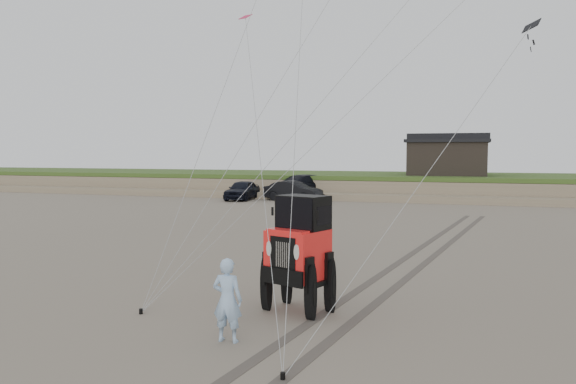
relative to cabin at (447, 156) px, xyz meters
name	(u,v)px	position (x,y,z in m)	size (l,w,h in m)	color
ground	(264,336)	(-2.00, -37.00, -3.24)	(160.00, 160.00, 0.00)	#6B6054
dune_ridge	(422,185)	(-2.00, 0.50, -2.42)	(160.00, 14.25, 1.73)	#7A6B54
cabin	(447,156)	(0.00, 0.00, 0.00)	(6.40, 5.40, 3.35)	black
truck_a	(242,190)	(-14.45, -8.24, -2.50)	(1.74, 4.31, 1.47)	black
truck_b	(294,191)	(-10.56, -7.82, -2.52)	(1.52, 4.37, 1.44)	black
truck_c	(299,186)	(-10.97, -5.02, -2.34)	(2.51, 6.18, 1.79)	black
jeep	(298,266)	(-1.86, -35.16, -2.20)	(2.41, 5.59, 2.08)	#FF221F
man	(227,300)	(-2.54, -37.50, -2.44)	(0.58, 0.38, 1.60)	#95BAE6
stake_main	(141,311)	(-5.11, -36.43, -3.18)	(0.08, 0.08, 0.12)	black
stake_aux	(283,376)	(-0.98, -38.87, -3.18)	(0.08, 0.08, 0.12)	black
tire_tracks	(410,264)	(0.00, -29.00, -3.23)	(5.22, 29.74, 0.01)	#4C443D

